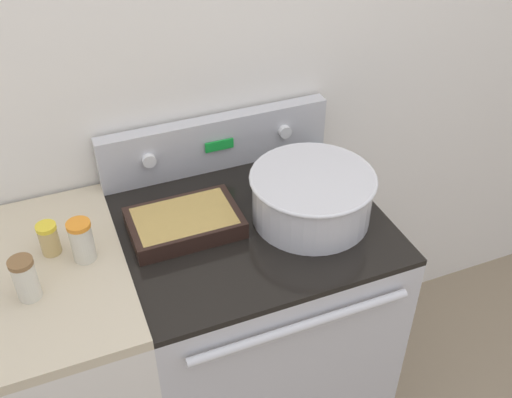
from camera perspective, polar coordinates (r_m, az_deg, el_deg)
The scene contains 10 objects.
kitchen_wall at distance 1.79m, azimuth -4.78°, elevation 12.75°, with size 8.00×0.05×2.50m.
stove_range at distance 2.01m, azimuth -0.36°, elevation -12.36°, with size 0.73×0.67×0.93m.
control_panel at distance 1.86m, azimuth -3.83°, elevation 5.38°, with size 0.73×0.07×0.17m.
side_counter at distance 1.95m, azimuth -19.88°, elevation -17.19°, with size 0.62×0.64×0.94m.
mixing_bowl at distance 1.65m, azimuth 5.35°, elevation 0.45°, with size 0.35×0.35×0.14m.
casserole_dish at distance 1.64m, azimuth -6.81°, elevation -2.19°, with size 0.30×0.20×0.05m.
ladle at distance 1.81m, azimuth 9.52°, elevation 1.95°, with size 0.07×0.31×0.07m.
spice_jar_orange_cap at distance 1.57m, azimuth -16.25°, elevation -3.83°, with size 0.06×0.06×0.12m.
spice_jar_yellow_cap at distance 1.62m, azimuth -19.12°, elevation -3.58°, with size 0.05×0.05×0.09m.
spice_jar_brown_cap at distance 1.51m, azimuth -21.11°, elevation -7.09°, with size 0.06×0.06×0.12m.
Camera 1 is at (-0.47, -0.89, 1.99)m, focal length 42.00 mm.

